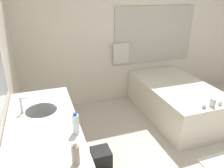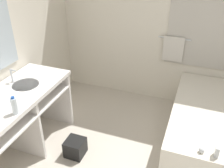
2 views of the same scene
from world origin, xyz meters
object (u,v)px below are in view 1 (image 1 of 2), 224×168
at_px(waste_bin, 101,158).
at_px(soap_dispenser, 76,155).
at_px(water_bottle_1, 76,124).
at_px(bathtub, 176,98).

bearing_deg(waste_bin, soap_dispenser, -116.22).
height_order(water_bottle_1, soap_dispenser, water_bottle_1).
relative_size(bathtub, waste_bin, 7.72).
bearing_deg(bathtub, waste_bin, -153.98).
height_order(soap_dispenser, waste_bin, soap_dispenser).
bearing_deg(bathtub, water_bottle_1, -147.16).
xyz_separation_m(soap_dispenser, waste_bin, (0.43, 0.87, -0.89)).
xyz_separation_m(bathtub, water_bottle_1, (-1.99, -1.29, 0.69)).
bearing_deg(bathtub, soap_dispenser, -141.06).
bearing_deg(water_bottle_1, waste_bin, 53.73).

